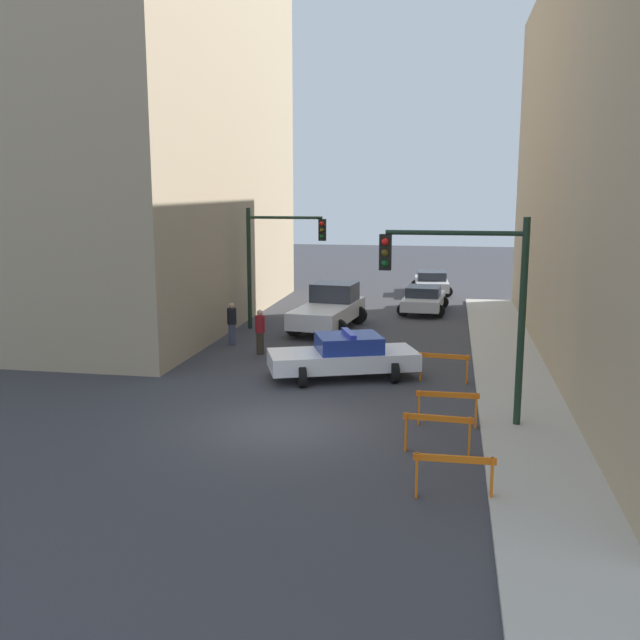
{
  "coord_description": "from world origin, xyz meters",
  "views": [
    {
      "loc": [
        4.13,
        -16.96,
        5.98
      ],
      "look_at": [
        -0.42,
        7.7,
        1.36
      ],
      "focal_mm": 40.0,
      "sensor_mm": 36.0,
      "label": 1
    }
  ],
  "objects_px": {
    "traffic_light_near": "(475,290)",
    "barrier_mid": "(438,427)",
    "white_truck": "(329,308)",
    "pedestrian_corner": "(232,323)",
    "barrier_front": "(454,469)",
    "parked_car_near": "(424,299)",
    "traffic_light_far": "(274,251)",
    "police_car": "(344,356)",
    "barrier_back": "(447,403)",
    "pedestrian_crossing": "(260,331)",
    "parked_car_mid": "(431,282)",
    "barrier_corner": "(444,363)"
  },
  "relations": [
    {
      "from": "police_car",
      "to": "barrier_front",
      "type": "height_order",
      "value": "police_car"
    },
    {
      "from": "barrier_mid",
      "to": "barrier_back",
      "type": "xyz_separation_m",
      "value": [
        0.21,
        1.96,
        0.0
      ]
    },
    {
      "from": "pedestrian_crossing",
      "to": "barrier_back",
      "type": "bearing_deg",
      "value": -147.09
    },
    {
      "from": "pedestrian_crossing",
      "to": "barrier_mid",
      "type": "height_order",
      "value": "pedestrian_crossing"
    },
    {
      "from": "traffic_light_far",
      "to": "barrier_corner",
      "type": "xyz_separation_m",
      "value": [
        7.32,
        -7.38,
        -2.78
      ]
    },
    {
      "from": "police_car",
      "to": "pedestrian_crossing",
      "type": "xyz_separation_m",
      "value": [
        -3.53,
        2.74,
        0.14
      ]
    },
    {
      "from": "barrier_corner",
      "to": "barrier_back",
      "type": "bearing_deg",
      "value": -88.1
    },
    {
      "from": "parked_car_mid",
      "to": "barrier_back",
      "type": "distance_m",
      "value": 23.75
    },
    {
      "from": "parked_car_near",
      "to": "barrier_front",
      "type": "height_order",
      "value": "parked_car_near"
    },
    {
      "from": "parked_car_mid",
      "to": "barrier_front",
      "type": "bearing_deg",
      "value": -91.73
    },
    {
      "from": "white_truck",
      "to": "barrier_mid",
      "type": "bearing_deg",
      "value": -63.91
    },
    {
      "from": "pedestrian_crossing",
      "to": "barrier_corner",
      "type": "relative_size",
      "value": 1.04
    },
    {
      "from": "parked_car_mid",
      "to": "traffic_light_far",
      "type": "bearing_deg",
      "value": -122.13
    },
    {
      "from": "police_car",
      "to": "white_truck",
      "type": "xyz_separation_m",
      "value": [
        -1.85,
        8.01,
        0.18
      ]
    },
    {
      "from": "parked_car_near",
      "to": "pedestrian_crossing",
      "type": "xyz_separation_m",
      "value": [
        -5.53,
        -10.2,
        0.19
      ]
    },
    {
      "from": "traffic_light_far",
      "to": "parked_car_mid",
      "type": "relative_size",
      "value": 1.18
    },
    {
      "from": "police_car",
      "to": "parked_car_near",
      "type": "height_order",
      "value": "police_car"
    },
    {
      "from": "parked_car_near",
      "to": "barrier_back",
      "type": "relative_size",
      "value": 2.75
    },
    {
      "from": "barrier_mid",
      "to": "police_car",
      "type": "bearing_deg",
      "value": 116.54
    },
    {
      "from": "white_truck",
      "to": "pedestrian_corner",
      "type": "relative_size",
      "value": 3.37
    },
    {
      "from": "police_car",
      "to": "parked_car_mid",
      "type": "xyz_separation_m",
      "value": [
        2.19,
        19.51,
        -0.05
      ]
    },
    {
      "from": "police_car",
      "to": "parked_car_near",
      "type": "distance_m",
      "value": 13.1
    },
    {
      "from": "barrier_corner",
      "to": "barrier_mid",
      "type": "bearing_deg",
      "value": -90.58
    },
    {
      "from": "barrier_front",
      "to": "barrier_back",
      "type": "distance_m",
      "value": 4.43
    },
    {
      "from": "parked_car_near",
      "to": "pedestrian_crossing",
      "type": "bearing_deg",
      "value": -115.19
    },
    {
      "from": "white_truck",
      "to": "parked_car_mid",
      "type": "xyz_separation_m",
      "value": [
        4.04,
        11.51,
        -0.23
      ]
    },
    {
      "from": "pedestrian_corner",
      "to": "white_truck",
      "type": "bearing_deg",
      "value": -139.25
    },
    {
      "from": "parked_car_near",
      "to": "parked_car_mid",
      "type": "height_order",
      "value": "same"
    },
    {
      "from": "traffic_light_far",
      "to": "police_car",
      "type": "xyz_separation_m",
      "value": [
        4.17,
        -7.46,
        -2.67
      ]
    },
    {
      "from": "pedestrian_crossing",
      "to": "barrier_front",
      "type": "height_order",
      "value": "pedestrian_crossing"
    },
    {
      "from": "pedestrian_crossing",
      "to": "white_truck",
      "type": "bearing_deg",
      "value": -29.21
    },
    {
      "from": "pedestrian_corner",
      "to": "barrier_back",
      "type": "distance_m",
      "value": 11.78
    },
    {
      "from": "barrier_corner",
      "to": "white_truck",
      "type": "bearing_deg",
      "value": 122.24
    },
    {
      "from": "police_car",
      "to": "barrier_front",
      "type": "distance_m",
      "value": 9.3
    },
    {
      "from": "pedestrian_corner",
      "to": "barrier_back",
      "type": "xyz_separation_m",
      "value": [
        8.32,
        -8.33,
        -0.24
      ]
    },
    {
      "from": "pedestrian_corner",
      "to": "barrier_front",
      "type": "height_order",
      "value": "pedestrian_corner"
    },
    {
      "from": "pedestrian_corner",
      "to": "barrier_corner",
      "type": "height_order",
      "value": "pedestrian_corner"
    },
    {
      "from": "barrier_back",
      "to": "barrier_mid",
      "type": "bearing_deg",
      "value": -96.0
    },
    {
      "from": "parked_car_mid",
      "to": "barrier_back",
      "type": "relative_size",
      "value": 2.76
    },
    {
      "from": "pedestrian_crossing",
      "to": "traffic_light_far",
      "type": "bearing_deg",
      "value": -3.8
    },
    {
      "from": "traffic_light_near",
      "to": "barrier_mid",
      "type": "relative_size",
      "value": 3.25
    },
    {
      "from": "barrier_front",
      "to": "barrier_back",
      "type": "xyz_separation_m",
      "value": [
        -0.16,
        4.43,
        0.0
      ]
    },
    {
      "from": "parked_car_mid",
      "to": "barrier_mid",
      "type": "relative_size",
      "value": 2.76
    },
    {
      "from": "barrier_back",
      "to": "police_car",
      "type": "bearing_deg",
      "value": 127.98
    },
    {
      "from": "traffic_light_near",
      "to": "police_car",
      "type": "distance_m",
      "value": 6.28
    },
    {
      "from": "pedestrian_corner",
      "to": "barrier_mid",
      "type": "relative_size",
      "value": 1.04
    },
    {
      "from": "traffic_light_near",
      "to": "white_truck",
      "type": "xyz_separation_m",
      "value": [
        -5.71,
        12.09,
        -2.62
      ]
    },
    {
      "from": "traffic_light_near",
      "to": "barrier_mid",
      "type": "xyz_separation_m",
      "value": [
        -0.78,
        -2.09,
        -2.91
      ]
    },
    {
      "from": "traffic_light_far",
      "to": "pedestrian_crossing",
      "type": "height_order",
      "value": "traffic_light_far"
    },
    {
      "from": "barrier_front",
      "to": "parked_car_near",
      "type": "bearing_deg",
      "value": 93.84
    }
  ]
}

